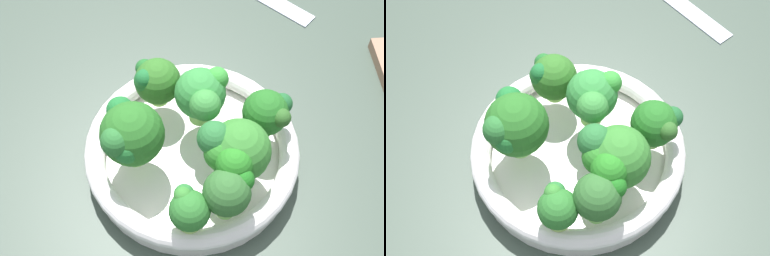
# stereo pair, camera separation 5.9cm
# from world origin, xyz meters

# --- Properties ---
(ground_plane) EXTENTS (1.30, 1.30, 0.03)m
(ground_plane) POSITION_xyz_m (0.00, 0.00, -0.01)
(ground_plane) COLOR #39473C
(bowl) EXTENTS (0.24, 0.24, 0.04)m
(bowl) POSITION_xyz_m (-0.01, -0.04, 0.02)
(bowl) COLOR white
(bowl) RESTS_ON ground_plane
(broccoli_floret_0) EXTENTS (0.06, 0.07, 0.08)m
(broccoli_floret_0) POSITION_xyz_m (-0.01, -0.01, 0.09)
(broccoli_floret_0) COLOR #7DBD55
(broccoli_floret_0) RESTS_ON bowl
(broccoli_floret_1) EXTENTS (0.07, 0.07, 0.08)m
(broccoli_floret_1) POSITION_xyz_m (-0.07, -0.06, 0.09)
(broccoli_floret_1) COLOR #8ECE64
(broccoli_floret_1) RESTS_ON bowl
(broccoli_floret_2) EXTENTS (0.05, 0.05, 0.06)m
(broccoli_floret_2) POSITION_xyz_m (0.03, -0.11, 0.08)
(broccoli_floret_2) COLOR #7FBF5A
(broccoli_floret_2) RESTS_ON bowl
(broccoli_floret_3) EXTENTS (0.08, 0.07, 0.07)m
(broccoli_floret_3) POSITION_xyz_m (0.03, -0.07, 0.08)
(broccoli_floret_3) COLOR #97CA63
(broccoli_floret_3) RESTS_ON bowl
(broccoli_floret_4) EXTENTS (0.05, 0.05, 0.06)m
(broccoli_floret_4) POSITION_xyz_m (-0.06, 0.02, 0.08)
(broccoli_floret_4) COLOR #A0D664
(broccoli_floret_4) RESTS_ON bowl
(broccoli_floret_5) EXTENTS (0.05, 0.05, 0.06)m
(broccoli_floret_5) POSITION_xyz_m (0.07, -0.01, 0.08)
(broccoli_floret_5) COLOR #87C163
(broccoli_floret_5) RESTS_ON bowl
(broccoli_floret_6) EXTENTS (0.04, 0.04, 0.05)m
(broccoli_floret_6) POSITION_xyz_m (-0.01, -0.13, 0.07)
(broccoli_floret_6) COLOR #9DC760
(broccoli_floret_6) RESTS_ON bowl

